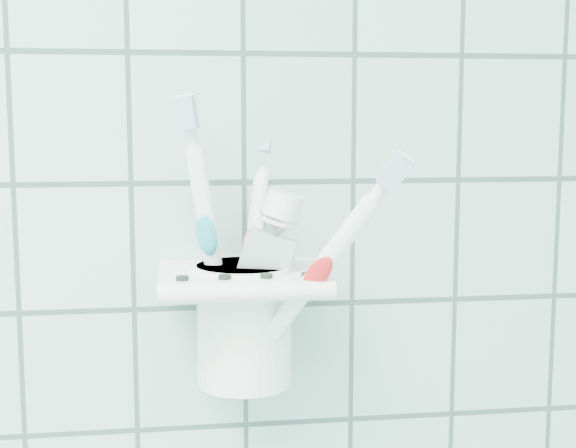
# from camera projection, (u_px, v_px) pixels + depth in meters

# --- Properties ---
(holder_bracket) EXTENTS (0.13, 0.11, 0.04)m
(holder_bracket) POSITION_uv_depth(u_px,v_px,m) (242.00, 280.00, 0.64)
(holder_bracket) COLOR white
(holder_bracket) RESTS_ON wall_back
(cup) EXTENTS (0.08, 0.08, 0.10)m
(cup) POSITION_uv_depth(u_px,v_px,m) (244.00, 319.00, 0.64)
(cup) COLOR white
(cup) RESTS_ON holder_bracket
(toothbrush_pink) EXTENTS (0.05, 0.03, 0.23)m
(toothbrush_pink) POSITION_uv_depth(u_px,v_px,m) (229.00, 233.00, 0.64)
(toothbrush_pink) COLOR white
(toothbrush_pink) RESTS_ON cup
(toothbrush_blue) EXTENTS (0.04, 0.07, 0.21)m
(toothbrush_blue) POSITION_uv_depth(u_px,v_px,m) (237.00, 245.00, 0.63)
(toothbrush_blue) COLOR white
(toothbrush_blue) RESTS_ON cup
(toothbrush_orange) EXTENTS (0.11, 0.07, 0.21)m
(toothbrush_orange) POSITION_uv_depth(u_px,v_px,m) (237.00, 239.00, 0.62)
(toothbrush_orange) COLOR white
(toothbrush_orange) RESTS_ON cup
(toothpaste_tube) EXTENTS (0.07, 0.04, 0.16)m
(toothpaste_tube) POSITION_uv_depth(u_px,v_px,m) (232.00, 268.00, 0.63)
(toothpaste_tube) COLOR silver
(toothpaste_tube) RESTS_ON cup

